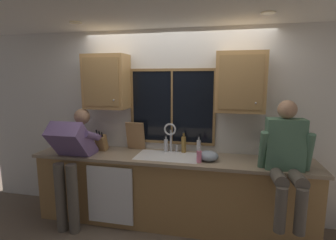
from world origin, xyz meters
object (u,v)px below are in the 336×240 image
at_px(person_standing, 72,155).
at_px(bottle_tall_clear, 184,144).
at_px(person_sitting_on_counter, 286,155).
at_px(bottle_amber_small, 199,146).
at_px(soap_dispenser, 199,156).
at_px(knife_block, 102,143).
at_px(mixing_bowl, 208,156).
at_px(cutting_board, 135,136).
at_px(bottle_green_glass, 166,145).

height_order(person_standing, bottle_tall_clear, person_standing).
bearing_deg(bottle_tall_clear, person_sitting_on_counter, -22.51).
bearing_deg(bottle_amber_small, soap_dispenser, -83.41).
bearing_deg(person_standing, bottle_amber_small, 17.43).
bearing_deg(bottle_amber_small, person_sitting_on_counter, -25.84).
relative_size(knife_block, mixing_bowl, 1.32).
distance_m(cutting_board, bottle_amber_small, 0.89).
bearing_deg(soap_dispenser, bottle_green_glass, 144.35).
distance_m(cutting_board, bottle_green_glass, 0.45).
xyz_separation_m(soap_dispenser, bottle_tall_clear, (-0.24, 0.38, 0.04)).
relative_size(cutting_board, mixing_bowl, 1.64).
relative_size(person_standing, mixing_bowl, 6.19).
relative_size(person_sitting_on_counter, bottle_green_glass, 5.55).
xyz_separation_m(soap_dispenser, bottle_amber_small, (-0.04, 0.36, 0.02)).
bearing_deg(bottle_green_glass, bottle_tall_clear, 6.93).
distance_m(knife_block, mixing_bowl, 1.47).
bearing_deg(soap_dispenser, person_standing, -175.38).
relative_size(soap_dispenser, bottle_green_glass, 0.86).
bearing_deg(person_sitting_on_counter, bottle_tall_clear, 157.49).
height_order(person_standing, cutting_board, person_standing).
distance_m(mixing_bowl, soap_dispenser, 0.15).
bearing_deg(knife_block, bottle_green_glass, 8.67).
bearing_deg(cutting_board, person_standing, -143.62).
height_order(person_standing, bottle_green_glass, person_standing).
height_order(knife_block, bottle_tall_clear, knife_block).
height_order(cutting_board, bottle_tall_clear, cutting_board).
height_order(knife_block, cutting_board, cutting_board).
bearing_deg(bottle_tall_clear, bottle_green_glass, -173.07).
distance_m(person_standing, person_sitting_on_counter, 2.53).
relative_size(person_standing, bottle_tall_clear, 5.41).
bearing_deg(mixing_bowl, bottle_tall_clear, 142.09).
relative_size(person_standing, soap_dispenser, 7.72).
relative_size(cutting_board, bottle_green_glass, 1.75).
height_order(cutting_board, mixing_bowl, cutting_board).
relative_size(mixing_bowl, bottle_amber_small, 1.03).
bearing_deg(mixing_bowl, bottle_green_glass, 157.54).
xyz_separation_m(knife_block, cutting_board, (0.44, 0.15, 0.09)).
xyz_separation_m(person_standing, bottle_green_glass, (1.11, 0.48, 0.07)).
distance_m(person_standing, bottle_green_glass, 1.21).
bearing_deg(person_sitting_on_counter, person_standing, -179.62).
bearing_deg(person_sitting_on_counter, bottle_amber_small, 154.16).
relative_size(knife_block, cutting_board, 0.81).
bearing_deg(soap_dispenser, person_sitting_on_counter, -6.86).
bearing_deg(knife_block, soap_dispenser, -8.89).
bearing_deg(person_standing, cutting_board, 36.38).
height_order(person_sitting_on_counter, bottle_amber_small, person_sitting_on_counter).
distance_m(cutting_board, bottle_tall_clear, 0.68).
bearing_deg(soap_dispenser, bottle_tall_clear, 123.11).
distance_m(person_standing, mixing_bowl, 1.72).
height_order(person_sitting_on_counter, knife_block, person_sitting_on_counter).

